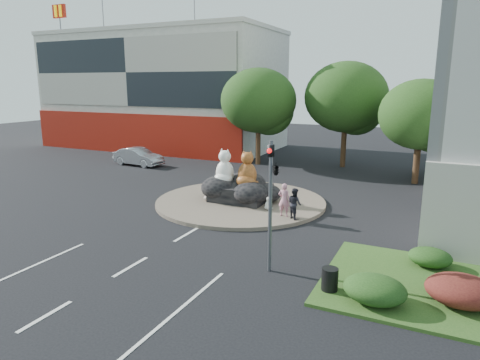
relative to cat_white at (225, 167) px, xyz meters
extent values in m
plane|color=black|center=(0.96, -9.84, -2.18)|extent=(120.00, 120.00, 0.00)
cylinder|color=brown|center=(0.96, 0.16, -2.08)|extent=(10.00, 10.00, 0.20)
cube|color=silver|center=(-17.04, 18.16, 3.82)|extent=(25.00, 12.00, 12.00)
cube|color=#A41C0F|center=(-17.04, 12.11, -0.18)|extent=(25.00, 0.30, 4.00)
cube|color=#B2AD9E|center=(-17.04, 12.06, 5.82)|extent=(24.00, 0.15, 6.50)
cube|color=silver|center=(-17.04, 18.16, 10.02)|extent=(25.20, 12.20, 0.40)
cylinder|color=#595B60|center=(-25.04, 18.16, 12.22)|extent=(0.10, 0.10, 4.00)
cylinder|color=#595B60|center=(-14.04, 20.16, 12.72)|extent=(0.10, 0.10, 5.00)
cube|color=#A41C0F|center=(-27.54, 14.16, 12.42)|extent=(1.80, 0.25, 1.40)
cube|color=#204617|center=(12.96, -6.84, -2.12)|extent=(10.00, 6.00, 0.12)
cylinder|color=#382314|center=(-3.04, 12.16, -0.31)|extent=(0.44, 0.44, 3.74)
ellipsoid|color=#1A3912|center=(-3.04, 12.16, 3.35)|extent=(6.46, 6.46, 5.49)
sphere|color=#1A3912|center=(-2.24, 12.66, 2.50)|extent=(4.25, 4.25, 4.25)
sphere|color=#1A3912|center=(-3.74, 11.86, 2.75)|extent=(3.74, 3.74, 3.74)
cylinder|color=#382314|center=(3.96, 14.16, -0.20)|extent=(0.44, 0.44, 3.96)
ellipsoid|color=#1A3912|center=(3.96, 14.16, 3.67)|extent=(6.84, 6.84, 5.81)
sphere|color=#1A3912|center=(4.76, 14.66, 2.77)|extent=(4.50, 4.50, 4.50)
sphere|color=#1A3912|center=(3.26, 13.86, 3.04)|extent=(3.96, 3.96, 3.96)
cylinder|color=#382314|center=(9.96, 10.16, -0.53)|extent=(0.44, 0.44, 3.30)
ellipsoid|color=#1A3912|center=(9.96, 10.16, 2.70)|extent=(5.70, 5.70, 4.84)
sphere|color=#1A3912|center=(10.76, 10.66, 1.95)|extent=(3.75, 3.75, 3.75)
sphere|color=#1A3912|center=(9.26, 9.86, 2.17)|extent=(3.30, 3.30, 3.30)
ellipsoid|color=#1A3912|center=(9.96, -8.84, -1.61)|extent=(2.00, 1.60, 0.90)
ellipsoid|color=#451212|center=(12.46, -7.84, -1.56)|extent=(2.20, 1.76, 0.99)
ellipsoid|color=#1A3912|center=(11.46, -5.04, -1.70)|extent=(1.60, 1.28, 0.72)
cylinder|color=#595B60|center=(5.96, -7.84, 0.32)|extent=(0.14, 0.14, 5.00)
imported|color=black|center=(5.96, -7.84, 2.02)|extent=(0.21, 0.26, 1.30)
imported|color=black|center=(6.16, -7.84, 1.82)|extent=(0.26, 1.24, 0.50)
sphere|color=red|center=(5.96, -8.02, 2.47)|extent=(0.18, 0.18, 0.18)
cube|color=silver|center=(11.96, -1.84, 5.72)|extent=(0.50, 0.22, 0.12)
imported|color=#C27D8F|center=(4.33, -1.68, -1.10)|extent=(0.64, 0.42, 1.75)
imported|color=black|center=(4.96, -1.85, -1.17)|extent=(0.99, 0.95, 1.60)
imported|color=#AAABB2|center=(-12.20, 7.20, -1.41)|extent=(4.75, 2.02, 1.52)
cylinder|color=black|center=(8.46, -8.61, -1.66)|extent=(0.69, 0.69, 0.78)
camera|label=1|loc=(11.45, -21.98, 4.82)|focal=32.00mm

